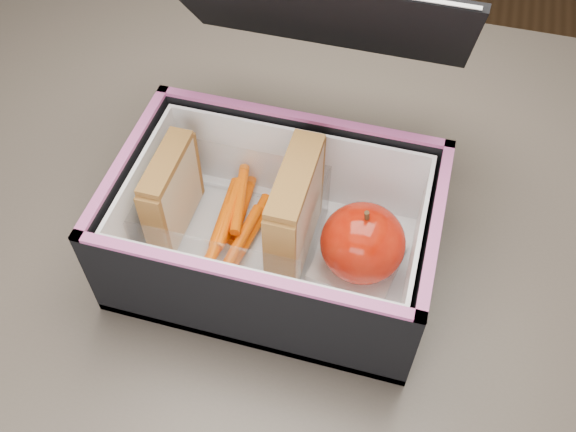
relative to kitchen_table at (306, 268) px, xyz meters
The scene contains 8 objects.
kitchen_table is the anchor object (origin of this frame).
lunch_bag 0.16m from the kitchen_table, 108.60° to the right, with size 0.29×0.31×0.26m.
plastic_tub 0.16m from the kitchen_table, 141.42° to the right, with size 0.16×0.12×0.07m, color white, non-canonical shape.
sandwich_left 0.20m from the kitchen_table, 158.10° to the right, with size 0.02×0.08×0.09m.
sandwich_right 0.17m from the kitchen_table, 91.11° to the right, with size 0.03×0.10×0.11m.
carrot_sticks 0.15m from the kitchen_table, 141.13° to the right, with size 0.05×0.14×0.03m.
paper_napkin 0.13m from the kitchen_table, 37.91° to the right, with size 0.08×0.08×0.01m, color white.
red_apple 0.17m from the kitchen_table, 40.47° to the right, with size 0.10×0.10×0.08m.
Camera 1 is at (0.09, -0.40, 1.29)m, focal length 40.00 mm.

